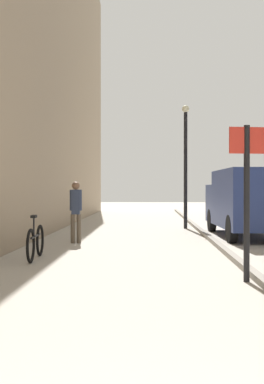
% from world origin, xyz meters
% --- Properties ---
extents(ground_plane, '(80.00, 80.00, 0.00)m').
position_xyz_m(ground_plane, '(0.00, 12.00, 0.00)').
color(ground_plane, '#A8A093').
extents(kerb_strip, '(0.16, 40.00, 0.12)m').
position_xyz_m(kerb_strip, '(1.58, 12.00, 0.06)').
color(kerb_strip, gray).
rests_on(kerb_strip, ground_plane).
extents(pedestrian_main_foreground, '(0.35, 0.23, 1.74)m').
position_xyz_m(pedestrian_main_foreground, '(-2.32, 12.39, 1.01)').
color(pedestrian_main_foreground, brown).
rests_on(pedestrian_main_foreground, ground_plane).
extents(delivery_van, '(2.04, 5.24, 2.13)m').
position_xyz_m(delivery_van, '(2.91, 14.35, 1.16)').
color(delivery_van, navy).
rests_on(delivery_van, ground_plane).
extents(street_sign_post, '(0.60, 0.12, 2.60)m').
position_xyz_m(street_sign_post, '(1.37, 6.92, 1.55)').
color(street_sign_post, black).
rests_on(street_sign_post, ground_plane).
extents(lamp_post, '(0.28, 0.28, 4.76)m').
position_xyz_m(lamp_post, '(1.16, 17.47, 2.72)').
color(lamp_post, black).
rests_on(lamp_post, ground_plane).
extents(bicycle_leaning, '(0.14, 1.77, 0.98)m').
position_xyz_m(bicycle_leaning, '(-2.73, 9.28, 0.38)').
color(bicycle_leaning, black).
rests_on(bicycle_leaning, ground_plane).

